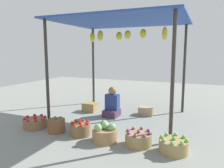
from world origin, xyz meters
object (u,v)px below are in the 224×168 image
Objects in this scene: basket_red_tomatoes at (80,129)px; basket_green_apples at (174,146)px; wooden_crate_near_vendor at (146,111)px; wooden_crate_stacked_rear at (90,107)px; vendor_person at (112,105)px; basket_cabbages at (105,133)px; basket_green_chilies at (56,126)px; basket_red_apples at (35,123)px; basket_purple_onions at (138,139)px.

basket_green_apples is (1.84, -0.05, -0.01)m from basket_red_tomatoes.
wooden_crate_near_vendor is 1.58m from wooden_crate_stacked_rear.
wooden_crate_stacked_rear reaches higher than wooden_crate_near_vendor.
basket_green_apples is 1.27× the size of wooden_crate_near_vendor.
wooden_crate_stacked_rear is (-1.55, -0.29, 0.02)m from wooden_crate_near_vendor.
basket_green_apples is at bearing -33.93° from wooden_crate_stacked_rear.
vendor_person reaches higher than wooden_crate_near_vendor.
wooden_crate_near_vendor is (0.28, 2.02, -0.05)m from basket_cabbages.
vendor_person is 1.63× the size of basket_cabbages.
wooden_crate_near_vendor is (0.86, 1.94, -0.02)m from basket_red_tomatoes.
basket_red_tomatoes is (-0.07, -1.46, -0.17)m from vendor_person.
basket_red_tomatoes is 0.86× the size of basket_cabbages.
basket_green_chilies is at bearing 179.87° from basket_green_apples.
basket_purple_onions reaches higher than basket_red_apples.
wooden_crate_stacked_rear is (-0.69, 1.65, -0.00)m from basket_red_tomatoes.
vendor_person is at bearing -13.72° from wooden_crate_stacked_rear.
basket_purple_onions reaches higher than wooden_crate_stacked_rear.
basket_green_chilies reaches higher than basket_red_apples.
basket_cabbages is (0.51, -1.55, -0.14)m from vendor_person.
wooden_crate_near_vendor is 1.03× the size of wooden_crate_stacked_rear.
basket_red_apples is 1.40× the size of basket_green_chilies.
basket_purple_onions is 1.98m from wooden_crate_near_vendor.
basket_green_apples is (1.26, 0.03, -0.04)m from basket_cabbages.
basket_cabbages is at bearing -178.52° from basket_green_apples.
basket_red_apples is 1.25× the size of basket_red_tomatoes.
basket_cabbages reaches higher than basket_green_chilies.
basket_cabbages reaches higher than basket_red_apples.
basket_cabbages is (1.75, -0.08, 0.05)m from basket_red_apples.
basket_green_chilies is 1.78m from basket_purple_onions.
vendor_person is 1.87m from basket_purple_onions.
basket_purple_onions is at bearing 175.77° from basket_green_apples.
basket_purple_onions is at bearing 7.11° from basket_cabbages.
basket_green_chilies reaches higher than basket_purple_onions.
wooden_crate_stacked_rear is at bearing 146.07° from basket_green_apples.
wooden_crate_stacked_rear is at bearing 126.33° from basket_cabbages.
basket_green_apples is (0.62, -0.05, -0.00)m from basket_purple_onions.
basket_red_apples is at bearing 179.19° from basket_green_apples.
basket_red_apples is 1.07× the size of basket_cabbages.
basket_green_chilies is at bearing -125.54° from wooden_crate_near_vendor.
basket_red_tomatoes is 0.86× the size of basket_purple_onions.
basket_red_apples is 2.81m from wooden_crate_near_vendor.
basket_cabbages is 0.64m from basket_purple_onions.
basket_red_apples reaches higher than wooden_crate_near_vendor.
basket_cabbages is at bearing -97.75° from wooden_crate_near_vendor.
basket_green_apples reaches higher than wooden_crate_near_vendor.
basket_green_chilies reaches higher than basket_green_apples.
basket_red_apples is at bearing -129.96° from vendor_person.
basket_purple_onions is (2.38, 0.00, 0.01)m from basket_red_apples.
vendor_person is 1.93m from basket_red_apples.
vendor_person is 2.14× the size of basket_green_chilies.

